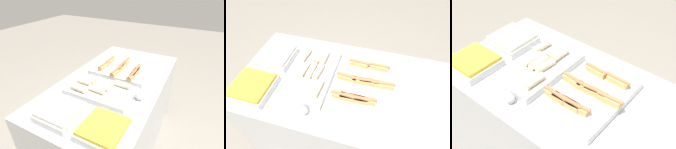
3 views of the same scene
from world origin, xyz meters
TOP-DOWN VIEW (x-y plane):
  - counter at (0.00, 0.00)m, footprint 1.57×0.85m
  - tray_hotdogs at (0.15, -0.01)m, footprint 0.40×0.55m
  - tray_wraps at (-0.24, 0.01)m, footprint 0.31×0.54m
  - tray_side_front at (-0.59, -0.23)m, footprint 0.27×0.27m
  - tray_side_back at (-0.59, 0.10)m, footprint 0.27×0.27m
  - serving_spoon_near at (-0.19, -0.31)m, footprint 0.21×0.05m

SIDE VIEW (x-z plane):
  - counter at x=0.00m, z-range 0.00..0.87m
  - serving_spoon_near at x=-0.19m, z-range 0.87..0.92m
  - tray_wraps at x=-0.24m, z-range 0.86..0.95m
  - tray_hotdogs at x=0.15m, z-range 0.86..0.96m
  - tray_side_front at x=-0.59m, z-range 0.87..0.94m
  - tray_side_back at x=-0.59m, z-range 0.87..0.94m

